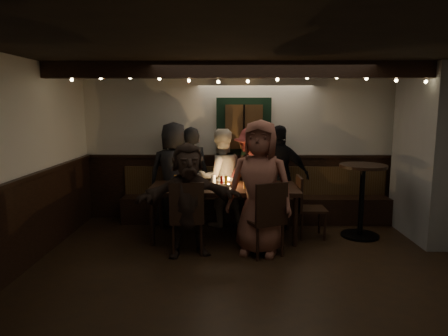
{
  "coord_description": "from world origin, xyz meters",
  "views": [
    {
      "loc": [
        -0.44,
        -4.54,
        2.01
      ],
      "look_at": [
        -0.53,
        1.6,
        1.05
      ],
      "focal_mm": 32.0,
      "sensor_mm": 36.0,
      "label": 1
    }
  ],
  "objects_px": {
    "person_d": "(252,177)",
    "person_f": "(188,200)",
    "dining_table": "(224,191)",
    "person_e": "(279,175)",
    "person_b": "(191,175)",
    "person_c": "(220,178)",
    "high_top": "(362,191)",
    "person_g": "(260,188)",
    "chair_end": "(306,203)",
    "chair_near_right": "(267,215)",
    "chair_near_left": "(187,214)",
    "person_a": "(174,174)"
  },
  "relations": [
    {
      "from": "person_d",
      "to": "person_f",
      "type": "distance_m",
      "value": 1.67
    },
    {
      "from": "dining_table",
      "to": "person_e",
      "type": "bearing_deg",
      "value": 37.97
    },
    {
      "from": "person_b",
      "to": "person_f",
      "type": "xyz_separation_m",
      "value": [
        0.11,
        -1.51,
        -0.07
      ]
    },
    {
      "from": "person_b",
      "to": "person_c",
      "type": "distance_m",
      "value": 0.52
    },
    {
      "from": "person_b",
      "to": "high_top",
      "type": "bearing_deg",
      "value": 164.21
    },
    {
      "from": "dining_table",
      "to": "person_g",
      "type": "distance_m",
      "value": 0.85
    },
    {
      "from": "chair_end",
      "to": "high_top",
      "type": "xyz_separation_m",
      "value": [
        0.86,
        0.03,
        0.18
      ]
    },
    {
      "from": "high_top",
      "to": "person_g",
      "type": "distance_m",
      "value": 1.79
    },
    {
      "from": "chair_near_right",
      "to": "chair_end",
      "type": "distance_m",
      "value": 1.07
    },
    {
      "from": "chair_end",
      "to": "high_top",
      "type": "bearing_deg",
      "value": 1.93
    },
    {
      "from": "dining_table",
      "to": "chair_end",
      "type": "distance_m",
      "value": 1.27
    },
    {
      "from": "dining_table",
      "to": "person_e",
      "type": "height_order",
      "value": "person_e"
    },
    {
      "from": "chair_near_left",
      "to": "person_g",
      "type": "relative_size",
      "value": 0.56
    },
    {
      "from": "person_a",
      "to": "person_d",
      "type": "bearing_deg",
      "value": 175.47
    },
    {
      "from": "chair_near_right",
      "to": "person_f",
      "type": "relative_size",
      "value": 0.67
    },
    {
      "from": "person_b",
      "to": "chair_end",
      "type": "bearing_deg",
      "value": 156.97
    },
    {
      "from": "person_f",
      "to": "person_e",
      "type": "bearing_deg",
      "value": 32.2
    },
    {
      "from": "chair_near_left",
      "to": "chair_near_right",
      "type": "xyz_separation_m",
      "value": [
        1.08,
        -0.07,
        0.0
      ]
    },
    {
      "from": "dining_table",
      "to": "chair_near_right",
      "type": "bearing_deg",
      "value": -53.58
    },
    {
      "from": "person_b",
      "to": "person_e",
      "type": "height_order",
      "value": "person_e"
    },
    {
      "from": "chair_near_left",
      "to": "high_top",
      "type": "height_order",
      "value": "high_top"
    },
    {
      "from": "dining_table",
      "to": "person_a",
      "type": "bearing_deg",
      "value": 140.73
    },
    {
      "from": "person_a",
      "to": "person_f",
      "type": "xyz_separation_m",
      "value": [
        0.38,
        -1.43,
        -0.11
      ]
    },
    {
      "from": "chair_near_left",
      "to": "person_d",
      "type": "height_order",
      "value": "person_d"
    },
    {
      "from": "dining_table",
      "to": "chair_end",
      "type": "xyz_separation_m",
      "value": [
        1.26,
        0.03,
        -0.2
      ]
    },
    {
      "from": "high_top",
      "to": "person_e",
      "type": "distance_m",
      "value": 1.37
    },
    {
      "from": "chair_near_left",
      "to": "person_a",
      "type": "height_order",
      "value": "person_a"
    },
    {
      "from": "chair_end",
      "to": "person_g",
      "type": "relative_size",
      "value": 0.52
    },
    {
      "from": "chair_end",
      "to": "person_a",
      "type": "bearing_deg",
      "value": 162.57
    },
    {
      "from": "dining_table",
      "to": "person_b",
      "type": "distance_m",
      "value": 0.96
    },
    {
      "from": "dining_table",
      "to": "high_top",
      "type": "xyz_separation_m",
      "value": [
        2.12,
        0.06,
        -0.02
      ]
    },
    {
      "from": "chair_end",
      "to": "person_a",
      "type": "xyz_separation_m",
      "value": [
        -2.1,
        0.66,
        0.34
      ]
    },
    {
      "from": "chair_end",
      "to": "person_c",
      "type": "distance_m",
      "value": 1.48
    },
    {
      "from": "dining_table",
      "to": "person_c",
      "type": "height_order",
      "value": "person_c"
    },
    {
      "from": "person_d",
      "to": "person_e",
      "type": "bearing_deg",
      "value": -176.44
    },
    {
      "from": "chair_near_right",
      "to": "person_g",
      "type": "bearing_deg",
      "value": 124.27
    },
    {
      "from": "chair_near_left",
      "to": "person_g",
      "type": "distance_m",
      "value": 1.04
    },
    {
      "from": "high_top",
      "to": "person_d",
      "type": "xyz_separation_m",
      "value": [
        -1.65,
        0.58,
        0.12
      ]
    },
    {
      "from": "dining_table",
      "to": "person_g",
      "type": "xyz_separation_m",
      "value": [
        0.5,
        -0.66,
        0.19
      ]
    },
    {
      "from": "chair_near_right",
      "to": "chair_end",
      "type": "height_order",
      "value": "chair_near_right"
    },
    {
      "from": "person_g",
      "to": "chair_end",
      "type": "bearing_deg",
      "value": 57.32
    },
    {
      "from": "chair_near_right",
      "to": "person_a",
      "type": "xyz_separation_m",
      "value": [
        -1.43,
        1.49,
        0.3
      ]
    },
    {
      "from": "dining_table",
      "to": "chair_near_left",
      "type": "xyz_separation_m",
      "value": [
        -0.49,
        -0.73,
        -0.16
      ]
    },
    {
      "from": "chair_end",
      "to": "person_a",
      "type": "height_order",
      "value": "person_a"
    },
    {
      "from": "chair_end",
      "to": "person_f",
      "type": "xyz_separation_m",
      "value": [
        -1.72,
        -0.77,
        0.23
      ]
    },
    {
      "from": "person_a",
      "to": "person_e",
      "type": "bearing_deg",
      "value": 179.0
    },
    {
      "from": "person_a",
      "to": "person_c",
      "type": "bearing_deg",
      "value": 174.61
    },
    {
      "from": "dining_table",
      "to": "person_e",
      "type": "xyz_separation_m",
      "value": [
        0.93,
        0.73,
        0.12
      ]
    },
    {
      "from": "person_c",
      "to": "person_e",
      "type": "height_order",
      "value": "person_e"
    },
    {
      "from": "chair_end",
      "to": "person_d",
      "type": "distance_m",
      "value": 1.04
    }
  ]
}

